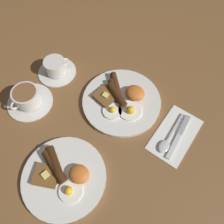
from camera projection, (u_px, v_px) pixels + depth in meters
The scene contains 8 objects.
ground_plane at pixel (121, 102), 0.81m from camera, with size 3.00×3.00×0.00m, color brown.
breakfast_plate_near at pixel (121, 100), 0.80m from camera, with size 0.29×0.29×0.05m.
breakfast_plate_far at pixel (63, 176), 0.67m from camera, with size 0.26×0.26×0.04m.
teacup_near at pixel (56, 68), 0.86m from camera, with size 0.15×0.15×0.06m.
teacup_far at pixel (28, 98), 0.79m from camera, with size 0.17×0.17×0.07m.
napkin at pixel (175, 135), 0.75m from camera, with size 0.12×0.21×0.01m, color white.
knife at pixel (180, 134), 0.74m from camera, with size 0.03×0.18×0.01m.
spoon at pixel (166, 142), 0.73m from camera, with size 0.04×0.17×0.01m.
Camera 1 is at (-0.22, 0.37, 0.69)m, focal length 35.00 mm.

